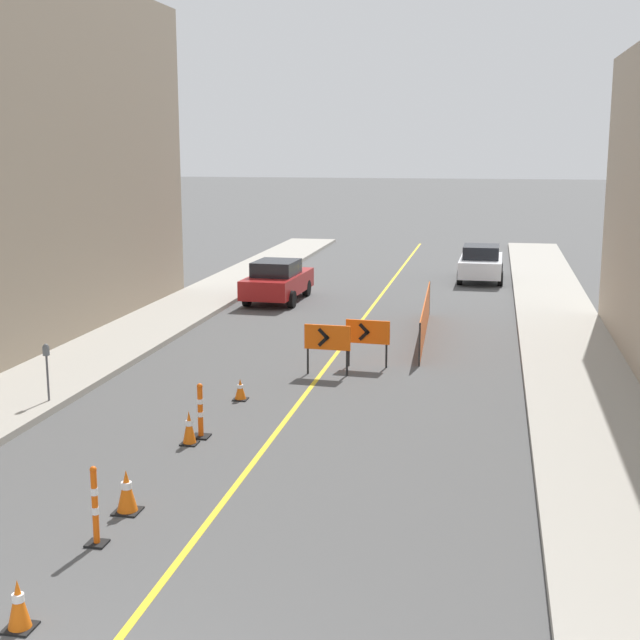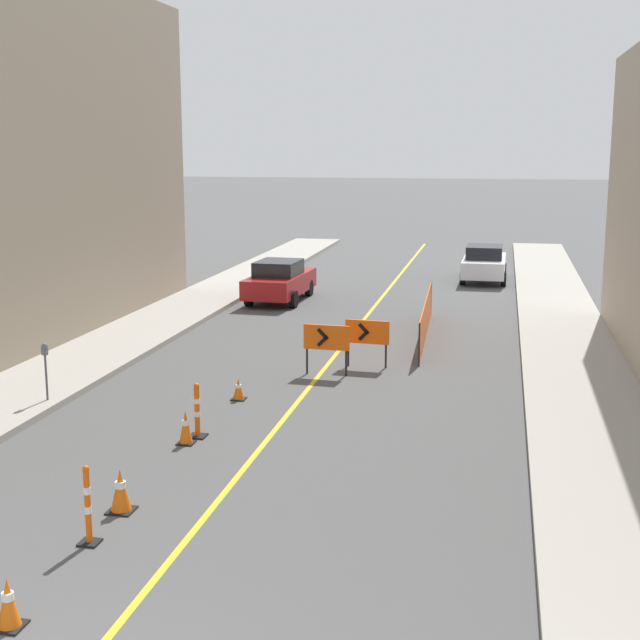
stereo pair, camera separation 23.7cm
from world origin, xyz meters
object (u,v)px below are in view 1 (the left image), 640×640
object	(u,v)px
traffic_cone_nearest	(18,605)
arrow_barricade_primary	(327,339)
delineator_post_front	(95,511)
parked_car_curb_mid	(481,263)
arrow_barricade_secondary	(368,334)
traffic_cone_fourth	(240,390)
parked_car_curb_near	(277,281)
traffic_cone_second	(127,491)
delineator_post_rear	(200,414)
traffic_cone_third	(189,428)
parking_meter_near_curb	(47,361)

from	to	relation	value
traffic_cone_nearest	arrow_barricade_primary	world-z (taller)	arrow_barricade_primary
delineator_post_front	parked_car_curb_mid	size ratio (longest dim) A/B	0.29
traffic_cone_nearest	arrow_barricade_secondary	distance (m)	14.25
traffic_cone_fourth	parked_car_curb_near	distance (m)	13.46
traffic_cone_second	delineator_post_rear	distance (m)	3.87
arrow_barricade_primary	arrow_barricade_secondary	size ratio (longest dim) A/B	1.03
traffic_cone_nearest	traffic_cone_third	distance (m)	7.07
traffic_cone_nearest	arrow_barricade_primary	distance (m)	13.10
delineator_post_rear	parked_car_curb_near	bearing A→B (deg)	98.12
delineator_post_front	arrow_barricade_primary	bearing A→B (deg)	81.56
delineator_post_rear	parking_meter_near_curb	world-z (taller)	parking_meter_near_curb
traffic_cone_second	arrow_barricade_primary	xyz separation A→B (m)	(1.60, 9.36, 0.59)
traffic_cone_fourth	arrow_barricade_secondary	xyz separation A→B (m)	(2.51, 3.72, 0.67)
delineator_post_front	parked_car_curb_mid	bearing A→B (deg)	79.37
traffic_cone_nearest	traffic_cone_second	size ratio (longest dim) A/B	0.91
traffic_cone_fourth	arrow_barricade_primary	size ratio (longest dim) A/B	0.38
arrow_barricade_primary	traffic_cone_fourth	bearing A→B (deg)	-117.22
traffic_cone_nearest	arrow_barricade_primary	xyz separation A→B (m)	(1.48, 13.00, 0.62)
arrow_barricade_primary	parking_meter_near_curb	size ratio (longest dim) A/B	1.00
traffic_cone_third	parked_car_curb_mid	size ratio (longest dim) A/B	0.16
delineator_post_front	arrow_barricade_secondary	distance (m)	11.89
traffic_cone_second	delineator_post_front	distance (m)	1.24
arrow_barricade_primary	parked_car_curb_near	size ratio (longest dim) A/B	0.30
delineator_post_rear	traffic_cone_third	bearing A→B (deg)	-101.53
arrow_barricade_primary	parked_car_curb_near	bearing A→B (deg)	113.80
delineator_post_rear	parking_meter_near_curb	distance (m)	4.37
traffic_cone_nearest	traffic_cone_second	distance (m)	3.65
traffic_cone_second	delineator_post_front	size ratio (longest dim) A/B	0.58
traffic_cone_nearest	parked_car_curb_near	world-z (taller)	parked_car_curb_near
arrow_barricade_secondary	parking_meter_near_curb	size ratio (longest dim) A/B	0.97
parked_car_curb_near	traffic_cone_nearest	bearing A→B (deg)	-81.53
parked_car_curb_mid	delineator_post_front	bearing A→B (deg)	-99.82
arrow_barricade_secondary	delineator_post_front	bearing A→B (deg)	-97.39
delineator_post_front	parked_car_curb_near	bearing A→B (deg)	96.34
traffic_cone_fourth	traffic_cone_second	bearing A→B (deg)	-90.09
traffic_cone_fourth	parking_meter_near_curb	xyz separation A→B (m)	(-4.15, -1.43, 0.86)
traffic_cone_nearest	parked_car_curb_mid	xyz separation A→B (m)	(5.14, 30.29, 0.47)
arrow_barricade_secondary	parked_car_curb_mid	world-z (taller)	parked_car_curb_mid
traffic_cone_second	traffic_cone_fourth	size ratio (longest dim) A/B	1.43
traffic_cone_second	traffic_cone_third	world-z (taller)	traffic_cone_second
parked_car_curb_mid	parking_meter_near_curb	distance (m)	23.38
arrow_barricade_primary	traffic_cone_third	bearing A→B (deg)	-102.76
traffic_cone_third	traffic_cone_nearest	bearing A→B (deg)	-88.06
traffic_cone_third	parking_meter_near_curb	xyz separation A→B (m)	(-4.02, 1.81, 0.77)
parked_car_curb_mid	traffic_cone_third	bearing A→B (deg)	-102.24
traffic_cone_nearest	arrow_barricade_primary	size ratio (longest dim) A/B	0.50
delineator_post_rear	parked_car_curb_mid	world-z (taller)	parked_car_curb_mid
traffic_cone_nearest	parked_car_curb_mid	distance (m)	30.73
arrow_barricade_secondary	parked_car_curb_near	size ratio (longest dim) A/B	0.30
delineator_post_rear	arrow_barricade_primary	world-z (taller)	arrow_barricade_primary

